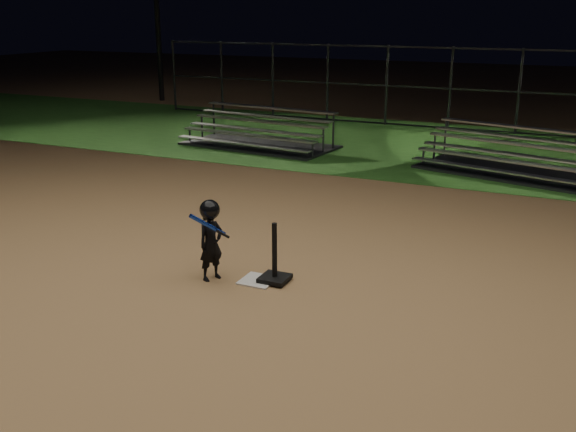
% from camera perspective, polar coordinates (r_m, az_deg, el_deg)
% --- Properties ---
extents(ground, '(80.00, 80.00, 0.00)m').
position_cam_1_polar(ground, '(8.97, -2.65, -5.73)').
color(ground, '#9A7146').
rests_on(ground, ground).
extents(grass_strip, '(60.00, 8.00, 0.01)m').
position_cam_1_polar(grass_strip, '(18.08, 11.91, 5.94)').
color(grass_strip, '#25561B').
rests_on(grass_strip, ground).
extents(home_plate, '(0.45, 0.45, 0.02)m').
position_cam_1_polar(home_plate, '(8.96, -2.65, -5.66)').
color(home_plate, beige).
rests_on(home_plate, ground).
extents(batting_tee, '(0.38, 0.38, 0.82)m').
position_cam_1_polar(batting_tee, '(8.87, -1.18, -4.73)').
color(batting_tee, black).
rests_on(batting_tee, home_plate).
extents(child_batter, '(0.47, 0.57, 1.14)m').
position_cam_1_polar(child_batter, '(8.88, -6.78, -1.90)').
color(child_batter, black).
rests_on(child_batter, ground).
extents(bleacher_left, '(4.28, 2.45, 1.00)m').
position_cam_1_polar(bleacher_left, '(17.74, -2.58, 6.74)').
color(bleacher_left, '#B3B2B7').
rests_on(bleacher_left, ground).
extents(bleacher_right, '(4.41, 2.93, 0.99)m').
position_cam_1_polar(bleacher_right, '(15.57, 18.98, 4.25)').
color(bleacher_right, silver).
rests_on(bleacher_right, ground).
extents(backstop_fence, '(20.08, 0.08, 2.50)m').
position_cam_1_polar(backstop_fence, '(20.79, 14.01, 10.76)').
color(backstop_fence, '#38383D').
rests_on(backstop_fence, ground).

